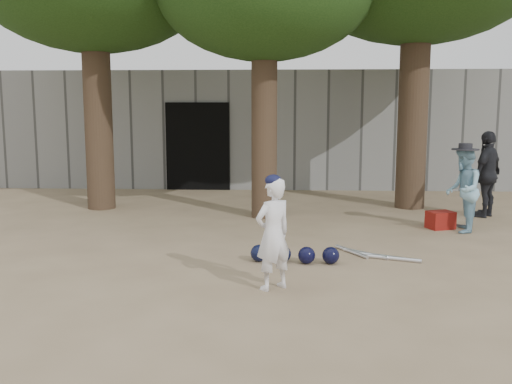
# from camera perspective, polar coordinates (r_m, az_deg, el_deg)

# --- Properties ---
(ground) EXTENTS (70.00, 70.00, 0.00)m
(ground) POSITION_cam_1_polar(r_m,az_deg,el_deg) (6.87, -5.47, -9.05)
(ground) COLOR #937C5E
(ground) RESTS_ON ground
(boy_player) EXTENTS (0.56, 0.53, 1.29)m
(boy_player) POSITION_cam_1_polar(r_m,az_deg,el_deg) (6.47, 1.73, -4.23)
(boy_player) COLOR white
(boy_player) RESTS_ON ground
(spectator_blue) EXTENTS (0.69, 0.80, 1.41)m
(spectator_blue) POSITION_cam_1_polar(r_m,az_deg,el_deg) (10.07, 20.01, 0.18)
(spectator_blue) COLOR #83B4CB
(spectator_blue) RESTS_ON ground
(spectator_dark) EXTENTS (0.94, 0.98, 1.63)m
(spectator_dark) POSITION_cam_1_polar(r_m,az_deg,el_deg) (11.65, 22.12, 1.66)
(spectator_dark) COLOR black
(spectator_dark) RESTS_ON ground
(red_bag) EXTENTS (0.50, 0.45, 0.30)m
(red_bag) POSITION_cam_1_polar(r_m,az_deg,el_deg) (10.31, 17.96, -2.68)
(red_bag) COLOR maroon
(red_bag) RESTS_ON ground
(back_building) EXTENTS (16.00, 5.24, 3.00)m
(back_building) POSITION_cam_1_polar(r_m,az_deg,el_deg) (16.86, -0.51, 6.49)
(back_building) COLOR gray
(back_building) RESTS_ON ground
(helmet_row) EXTENTS (1.19, 0.31, 0.23)m
(helmet_row) POSITION_cam_1_polar(r_m,az_deg,el_deg) (7.69, 3.88, -6.25)
(helmet_row) COLOR black
(helmet_row) RESTS_ON ground
(bat_pile) EXTENTS (1.09, 0.84, 0.06)m
(bat_pile) POSITION_cam_1_polar(r_m,az_deg,el_deg) (8.16, 11.57, -6.18)
(bat_pile) COLOR silver
(bat_pile) RESTS_ON ground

